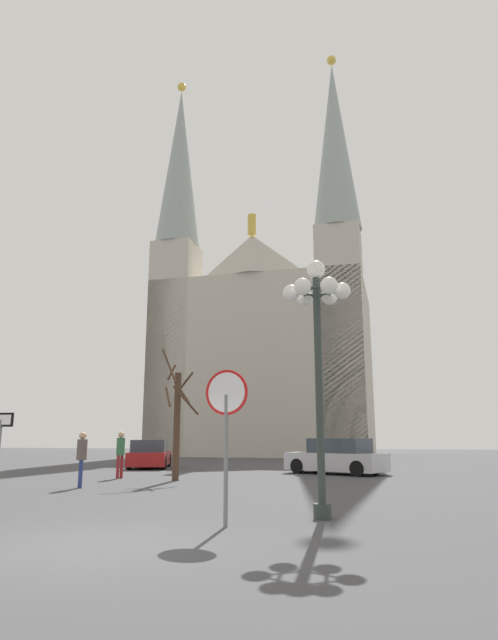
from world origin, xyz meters
name	(u,v)px	position (x,y,z in m)	size (l,w,h in m)	color
ground_plane	(84,547)	(0.00, 0.00, 0.00)	(120.00, 120.00, 0.00)	#424244
cathedral	(266,345)	(-1.98, 38.27, 9.43)	(18.92, 15.36, 34.07)	#BCB5A5
stop_sign	(226,413)	(1.76, 2.03, 2.04)	(0.85, 0.22, 2.87)	slate
street_lamp	(317,327)	(3.49, 3.25, 3.90)	(1.46, 1.32, 5.39)	#2D3833
bare_tree	(177,418)	(-2.08, 11.79, 2.26)	(1.51, 1.45, 4.91)	#473323
parked_car_near_red	(150,455)	(-5.66, 19.29, 0.66)	(2.73, 4.53, 1.41)	maroon
parked_car_far_silver	(337,457)	(3.84, 16.22, 0.70)	(4.58, 3.65, 1.51)	#B7B7BC
pedestrian_walking	(121,450)	(-4.53, 12.49, 1.09)	(0.32, 0.32, 1.78)	maroon
pedestrian_standing	(82,454)	(-4.28, 8.63, 1.06)	(0.32, 0.32, 1.74)	navy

